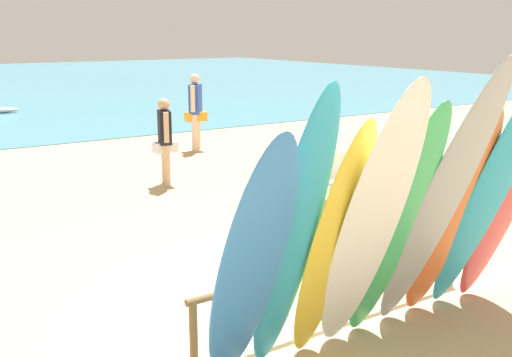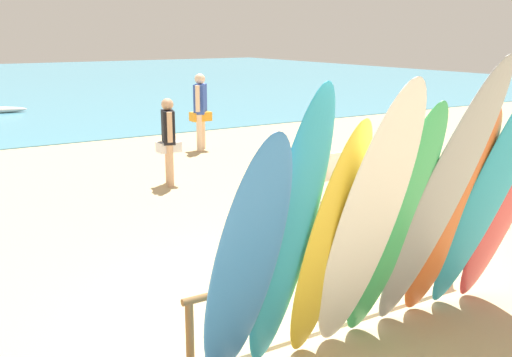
{
  "view_description": "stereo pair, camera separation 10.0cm",
  "coord_description": "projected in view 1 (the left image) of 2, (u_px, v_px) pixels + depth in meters",
  "views": [
    {
      "loc": [
        -3.62,
        -4.1,
        2.69
      ],
      "look_at": [
        0.0,
        1.49,
        1.08
      ],
      "focal_mm": 42.92,
      "sensor_mm": 36.0,
      "label": 1
    },
    {
      "loc": [
        -3.53,
        -4.16,
        2.69
      ],
      "look_at": [
        0.0,
        1.49,
        1.08
      ],
      "focal_mm": 42.92,
      "sensor_mm": 36.0,
      "label": 2
    }
  ],
  "objects": [
    {
      "name": "ground",
      "position": [
        16.0,
        128.0,
        17.32
      ],
      "size": [
        60.0,
        60.0,
        0.0
      ],
      "primitive_type": "plane",
      "color": "tan"
    },
    {
      "name": "surfboard_rack",
      "position": [
        341.0,
        271.0,
        5.78
      ],
      "size": [
        3.26,
        0.07,
        0.59
      ],
      "color": "brown",
      "rests_on": "ground"
    },
    {
      "name": "surfboard_blue_0",
      "position": [
        250.0,
        269.0,
        4.32
      ],
      "size": [
        0.55,
        0.93,
        2.11
      ],
      "primitive_type": "ellipsoid",
      "rotation": [
        0.39,
        0.0,
        -0.02
      ],
      "color": "#337AD1",
      "rests_on": "ground"
    },
    {
      "name": "surfboard_teal_1",
      "position": [
        293.0,
        238.0,
        4.53
      ],
      "size": [
        0.52,
        0.89,
        2.39
      ],
      "primitive_type": "ellipsoid",
      "rotation": [
        0.32,
        0.0,
        0.07
      ],
      "color": "#289EC6",
      "rests_on": "ground"
    },
    {
      "name": "surfboard_yellow_2",
      "position": [
        332.0,
        245.0,
        4.79
      ],
      "size": [
        0.56,
        0.79,
        2.11
      ],
      "primitive_type": "ellipsoid",
      "rotation": [
        0.32,
        0.0,
        0.1
      ],
      "color": "yellow",
      "rests_on": "ground"
    },
    {
      "name": "surfboard_white_3",
      "position": [
        370.0,
        226.0,
        4.79
      ],
      "size": [
        0.66,
        1.08,
        2.41
      ],
      "primitive_type": "ellipsoid",
      "rotation": [
        0.39,
        0.0,
        -0.09
      ],
      "color": "white",
      "rests_on": "ground"
    },
    {
      "name": "surfboard_green_4",
      "position": [
        395.0,
        228.0,
        5.03
      ],
      "size": [
        0.55,
        0.99,
        2.22
      ],
      "primitive_type": "ellipsoid",
      "rotation": [
        0.4,
        0.0,
        -0.05
      ],
      "color": "#38B266",
      "rests_on": "ground"
    },
    {
      "name": "surfboard_grey_5",
      "position": [
        440.0,
        204.0,
        5.14
      ],
      "size": [
        0.57,
        1.19,
        2.55
      ],
      "primitive_type": "ellipsoid",
      "rotation": [
        0.42,
        0.0,
        0.01
      ],
      "color": "#999EA3",
      "rests_on": "ground"
    },
    {
      "name": "surfboard_orange_6",
      "position": [
        451.0,
        217.0,
        5.49
      ],
      "size": [
        0.61,
        0.95,
        2.13
      ],
      "primitive_type": "ellipsoid",
      "rotation": [
        0.38,
        0.0,
        -0.08
      ],
      "color": "orange",
      "rests_on": "ground"
    },
    {
      "name": "surfboard_teal_7",
      "position": [
        491.0,
        190.0,
        5.48
      ],
      "size": [
        0.6,
        1.21,
        2.59
      ],
      "primitive_type": "ellipsoid",
      "rotation": [
        0.41,
        0.0,
        -0.08
      ],
      "color": "#289EC6",
      "rests_on": "ground"
    },
    {
      "name": "surfboard_red_8",
      "position": [
        512.0,
        188.0,
        5.77
      ],
      "size": [
        0.57,
        0.96,
        2.49
      ],
      "primitive_type": "ellipsoid",
      "rotation": [
        0.34,
        0.0,
        -0.01
      ],
      "color": "#D13D42",
      "rests_on": "ground"
    },
    {
      "name": "beachgoer_photographing",
      "position": [
        165.0,
        136.0,
        10.75
      ],
      "size": [
        0.4,
        0.56,
        1.55
      ],
      "rotation": [
        0.0,
        0.0,
        1.27
      ],
      "color": "tan",
      "rests_on": "ground"
    },
    {
      "name": "beachgoer_strolling",
      "position": [
        196.0,
        107.0,
        13.93
      ],
      "size": [
        0.46,
        0.54,
        1.75
      ],
      "rotation": [
        0.0,
        0.0,
        0.89
      ],
      "color": "beige",
      "rests_on": "ground"
    },
    {
      "name": "beach_chair_red",
      "position": [
        474.0,
        193.0,
        8.77
      ],
      "size": [
        0.59,
        0.76,
        0.81
      ],
      "rotation": [
        0.0,
        0.0,
        0.13
      ],
      "color": "#B7B7BC",
      "rests_on": "ground"
    },
    {
      "name": "beach_chair_blue",
      "position": [
        393.0,
        195.0,
        8.61
      ],
      "size": [
        0.72,
        0.82,
        0.82
      ],
      "rotation": [
        0.0,
        0.0,
        -0.39
      ],
      "color": "#B7B7BC",
      "rests_on": "ground"
    },
    {
      "name": "beach_chair_striped",
      "position": [
        341.0,
        175.0,
        9.8
      ],
      "size": [
        0.52,
        0.69,
        0.82
      ],
      "rotation": [
        0.0,
        0.0,
        0.03
      ],
      "color": "#B7B7BC",
      "rests_on": "ground"
    }
  ]
}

